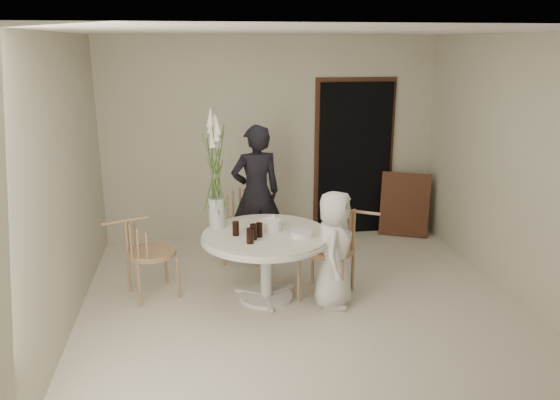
{
  "coord_description": "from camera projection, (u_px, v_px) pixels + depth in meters",
  "views": [
    {
      "loc": [
        -1.03,
        -4.97,
        2.6
      ],
      "look_at": [
        -0.2,
        0.3,
        1.06
      ],
      "focal_mm": 35.0,
      "sensor_mm": 36.0,
      "label": 1
    }
  ],
  "objects": [
    {
      "name": "chair_left",
      "position": [
        139.0,
        246.0,
        5.65
      ],
      "size": [
        0.63,
        0.61,
        0.89
      ],
      "rotation": [
        0.0,
        0.0,
        1.92
      ],
      "color": "tan",
      "rests_on": "ground"
    },
    {
      "name": "cola_tumbler_b",
      "position": [
        250.0,
        236.0,
        5.27
      ],
      "size": [
        0.07,
        0.07,
        0.15
      ],
      "primitive_type": "cylinder",
      "rotation": [
        0.0,
        0.0,
        -0.02
      ],
      "color": "black",
      "rests_on": "table"
    },
    {
      "name": "room_shell",
      "position": [
        305.0,
        151.0,
        5.14
      ],
      "size": [
        4.5,
        4.5,
        4.5
      ],
      "color": "silver",
      "rests_on": "ground"
    },
    {
      "name": "picture_frame",
      "position": [
        405.0,
        205.0,
        7.57
      ],
      "size": [
        0.69,
        0.45,
        0.88
      ],
      "primitive_type": "cube",
      "rotation": [
        -0.17,
        0.0,
        -0.43
      ],
      "color": "#54301D",
      "rests_on": "ground"
    },
    {
      "name": "door_trim",
      "position": [
        354.0,
        154.0,
        7.57
      ],
      "size": [
        1.12,
        0.03,
        2.22
      ],
      "primitive_type": "cube",
      "color": "#54301D",
      "rests_on": "ground"
    },
    {
      "name": "flower_vase",
      "position": [
        216.0,
        172.0,
        5.59
      ],
      "size": [
        0.17,
        0.17,
        1.26
      ],
      "rotation": [
        0.0,
        0.0,
        -0.16
      ],
      "color": "#BAC3BE",
      "rests_on": "table"
    },
    {
      "name": "plate_stack",
      "position": [
        302.0,
        234.0,
        5.48
      ],
      "size": [
        0.29,
        0.29,
        0.06
      ],
      "primitive_type": "cylinder",
      "rotation": [
        0.0,
        0.0,
        0.38
      ],
      "color": "white",
      "rests_on": "table"
    },
    {
      "name": "birthday_cake",
      "position": [
        270.0,
        225.0,
        5.65
      ],
      "size": [
        0.23,
        0.23,
        0.16
      ],
      "rotation": [
        0.0,
        0.0,
        -0.07
      ],
      "color": "white",
      "rests_on": "table"
    },
    {
      "name": "ground",
      "position": [
        303.0,
        306.0,
        5.59
      ],
      "size": [
        4.5,
        4.5,
        0.0
      ],
      "primitive_type": "plane",
      "color": "silver",
      "rests_on": "ground"
    },
    {
      "name": "doorway",
      "position": [
        354.0,
        159.0,
        7.55
      ],
      "size": [
        1.0,
        0.1,
        2.1
      ],
      "primitive_type": "cube",
      "color": "black",
      "rests_on": "ground"
    },
    {
      "name": "chair_right",
      "position": [
        340.0,
        240.0,
        5.61
      ],
      "size": [
        0.75,
        0.73,
        1.0
      ],
      "rotation": [
        0.0,
        0.0,
        -2.1
      ],
      "color": "tan",
      "rests_on": "ground"
    },
    {
      "name": "table",
      "position": [
        266.0,
        244.0,
        5.61
      ],
      "size": [
        1.33,
        1.33,
        0.73
      ],
      "color": "silver",
      "rests_on": "ground"
    },
    {
      "name": "cola_tumbler_d",
      "position": [
        259.0,
        230.0,
        5.45
      ],
      "size": [
        0.08,
        0.08,
        0.14
      ],
      "primitive_type": "cylinder",
      "rotation": [
        0.0,
        0.0,
        0.3
      ],
      "color": "black",
      "rests_on": "table"
    },
    {
      "name": "chair_far",
      "position": [
        246.0,
        212.0,
        6.76
      ],
      "size": [
        0.6,
        0.62,
        0.9
      ],
      "rotation": [
        0.0,
        0.0,
        -0.3
      ],
      "color": "tan",
      "rests_on": "ground"
    },
    {
      "name": "cola_tumbler_a",
      "position": [
        254.0,
        232.0,
        5.39
      ],
      "size": [
        0.08,
        0.08,
        0.15
      ],
      "primitive_type": "cylinder",
      "rotation": [
        0.0,
        0.0,
        0.06
      ],
      "color": "black",
      "rests_on": "table"
    },
    {
      "name": "cola_tumbler_c",
      "position": [
        236.0,
        228.0,
        5.49
      ],
      "size": [
        0.09,
        0.09,
        0.15
      ],
      "primitive_type": "cylinder",
      "rotation": [
        0.0,
        0.0,
        0.32
      ],
      "color": "black",
      "rests_on": "table"
    },
    {
      "name": "girl",
      "position": [
        256.0,
        193.0,
        6.63
      ],
      "size": [
        0.67,
        0.5,
        1.68
      ],
      "primitive_type": "imported",
      "rotation": [
        0.0,
        0.0,
        3.32
      ],
      "color": "black",
      "rests_on": "ground"
    },
    {
      "name": "boy",
      "position": [
        334.0,
        249.0,
        5.47
      ],
      "size": [
        0.57,
        0.69,
        1.21
      ],
      "primitive_type": "imported",
      "rotation": [
        0.0,
        0.0,
        1.22
      ],
      "color": "white",
      "rests_on": "ground"
    }
  ]
}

